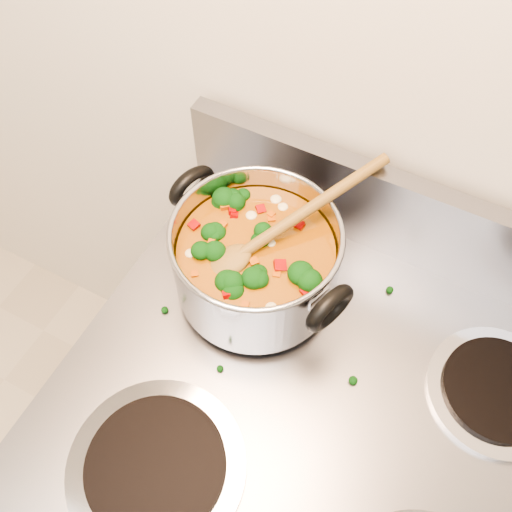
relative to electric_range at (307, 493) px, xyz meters
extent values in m
cube|color=gray|center=(0.00, 0.00, -0.01)|extent=(0.75, 0.65, 0.92)
cube|color=gray|center=(0.00, 0.31, 0.53)|extent=(0.75, 0.03, 0.16)
cylinder|color=#A5A5AD|center=(-0.18, -0.15, 0.46)|extent=(0.23, 0.23, 0.01)
cylinder|color=black|center=(-0.18, -0.15, 0.46)|extent=(0.18, 0.18, 0.01)
cylinder|color=#A5A5AD|center=(-0.18, 0.15, 0.46)|extent=(0.19, 0.19, 0.01)
cylinder|color=black|center=(-0.18, 0.15, 0.46)|extent=(0.15, 0.15, 0.01)
cylinder|color=#A5A5AD|center=(0.18, 0.15, 0.46)|extent=(0.19, 0.19, 0.01)
cylinder|color=black|center=(0.18, 0.15, 0.46)|extent=(0.15, 0.15, 0.01)
cylinder|color=#A7A7AF|center=(-0.19, 0.14, 0.53)|extent=(0.23, 0.23, 0.13)
torus|color=#A7A7AF|center=(-0.19, 0.14, 0.60)|extent=(0.24, 0.24, 0.01)
cylinder|color=#8A530C|center=(-0.19, 0.14, 0.52)|extent=(0.22, 0.22, 0.09)
torus|color=black|center=(-0.32, 0.19, 0.57)|extent=(0.05, 0.08, 0.08)
torus|color=black|center=(-0.06, 0.10, 0.57)|extent=(0.05, 0.08, 0.08)
ellipsoid|color=black|center=(-0.24, 0.08, 0.56)|extent=(0.04, 0.04, 0.03)
ellipsoid|color=black|center=(-0.24, 0.11, 0.56)|extent=(0.04, 0.04, 0.03)
ellipsoid|color=black|center=(-0.15, 0.17, 0.56)|extent=(0.04, 0.04, 0.03)
ellipsoid|color=black|center=(-0.26, 0.17, 0.56)|extent=(0.04, 0.04, 0.03)
ellipsoid|color=black|center=(-0.14, 0.14, 0.56)|extent=(0.04, 0.04, 0.03)
ellipsoid|color=black|center=(-0.12, 0.07, 0.56)|extent=(0.04, 0.04, 0.03)
ellipsoid|color=black|center=(-0.20, 0.20, 0.56)|extent=(0.04, 0.04, 0.03)
ellipsoid|color=black|center=(-0.20, 0.15, 0.56)|extent=(0.04, 0.04, 0.03)
ellipsoid|color=black|center=(-0.23, 0.21, 0.56)|extent=(0.04, 0.04, 0.03)
ellipsoid|color=#9E050A|center=(-0.19, 0.13, 0.56)|extent=(0.01, 0.01, 0.01)
ellipsoid|color=#9E050A|center=(-0.19, 0.07, 0.56)|extent=(0.01, 0.01, 0.01)
ellipsoid|color=#9E050A|center=(-0.26, 0.08, 0.56)|extent=(0.01, 0.01, 0.01)
ellipsoid|color=#9E050A|center=(-0.23, 0.17, 0.56)|extent=(0.01, 0.01, 0.01)
ellipsoid|color=#9E050A|center=(-0.14, 0.07, 0.56)|extent=(0.01, 0.01, 0.01)
ellipsoid|color=#9E050A|center=(-0.14, 0.07, 0.56)|extent=(0.01, 0.01, 0.01)
ellipsoid|color=#9E050A|center=(-0.23, 0.07, 0.56)|extent=(0.01, 0.01, 0.01)
ellipsoid|color=#9E050A|center=(-0.23, 0.12, 0.56)|extent=(0.01, 0.01, 0.01)
ellipsoid|color=#9E050A|center=(-0.12, 0.14, 0.56)|extent=(0.01, 0.01, 0.01)
ellipsoid|color=#9E050A|center=(-0.22, 0.08, 0.56)|extent=(0.01, 0.01, 0.01)
ellipsoid|color=#A14408|center=(-0.26, 0.13, 0.56)|extent=(0.01, 0.01, 0.01)
ellipsoid|color=#A14408|center=(-0.25, 0.07, 0.56)|extent=(0.01, 0.01, 0.01)
ellipsoid|color=#A14408|center=(-0.10, 0.16, 0.56)|extent=(0.01, 0.01, 0.01)
ellipsoid|color=#A14408|center=(-0.19, 0.22, 0.56)|extent=(0.01, 0.01, 0.01)
ellipsoid|color=#A14408|center=(-0.24, 0.08, 0.56)|extent=(0.01, 0.01, 0.01)
ellipsoid|color=#A14408|center=(-0.25, 0.12, 0.56)|extent=(0.01, 0.01, 0.01)
ellipsoid|color=#A14408|center=(-0.12, 0.20, 0.56)|extent=(0.01, 0.01, 0.01)
ellipsoid|color=#A14408|center=(-0.18, 0.14, 0.56)|extent=(0.01, 0.01, 0.01)
ellipsoid|color=#A14408|center=(-0.25, 0.15, 0.56)|extent=(0.01, 0.01, 0.01)
ellipsoid|color=#A14408|center=(-0.25, 0.08, 0.56)|extent=(0.01, 0.01, 0.01)
ellipsoid|color=#A14408|center=(-0.21, 0.12, 0.56)|extent=(0.01, 0.01, 0.01)
ellipsoid|color=#A14408|center=(-0.20, 0.16, 0.56)|extent=(0.01, 0.01, 0.01)
ellipsoid|color=beige|center=(-0.21, 0.17, 0.56)|extent=(0.02, 0.02, 0.01)
ellipsoid|color=beige|center=(-0.19, 0.12, 0.56)|extent=(0.02, 0.02, 0.01)
ellipsoid|color=beige|center=(-0.25, 0.08, 0.56)|extent=(0.02, 0.02, 0.01)
ellipsoid|color=beige|center=(-0.19, 0.19, 0.56)|extent=(0.02, 0.02, 0.01)
ellipsoid|color=beige|center=(-0.21, 0.05, 0.56)|extent=(0.02, 0.02, 0.01)
ellipsoid|color=beige|center=(-0.12, 0.09, 0.56)|extent=(0.02, 0.02, 0.01)
ellipsoid|color=beige|center=(-0.17, 0.17, 0.56)|extent=(0.02, 0.02, 0.01)
ellipsoid|color=beige|center=(-0.28, 0.11, 0.56)|extent=(0.02, 0.02, 0.01)
ellipsoid|color=beige|center=(-0.18, 0.13, 0.56)|extent=(0.02, 0.02, 0.01)
ellipsoid|color=brown|center=(-0.21, 0.10, 0.56)|extent=(0.08, 0.09, 0.04)
cylinder|color=brown|center=(-0.14, 0.21, 0.59)|extent=(0.15, 0.23, 0.08)
ellipsoid|color=black|center=(-0.30, 0.29, 0.46)|extent=(0.01, 0.01, 0.01)
ellipsoid|color=black|center=(-0.01, 0.19, 0.46)|extent=(0.01, 0.01, 0.01)
ellipsoid|color=black|center=(-0.07, 0.01, 0.46)|extent=(0.01, 0.01, 0.01)
ellipsoid|color=black|center=(-0.31, 0.29, 0.46)|extent=(0.01, 0.01, 0.01)
camera|label=1|loc=(0.01, -0.24, 1.21)|focal=40.00mm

